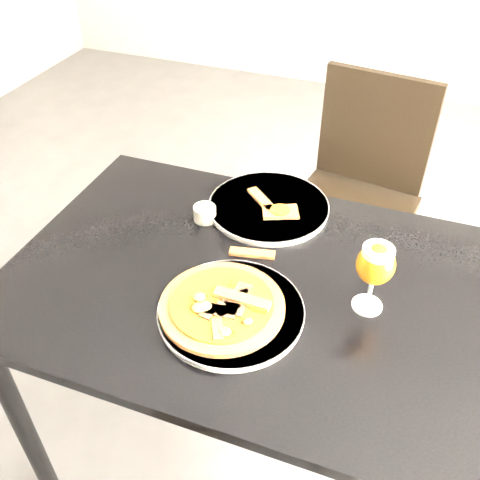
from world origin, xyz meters
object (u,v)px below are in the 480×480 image
at_px(dining_table, 256,306).
at_px(pizza, 223,305).
at_px(chair_far, 356,194).
at_px(beer_glass, 376,265).

relative_size(dining_table, pizza, 4.33).
xyz_separation_m(chair_far, beer_glass, (0.15, -0.79, 0.37)).
bearing_deg(pizza, dining_table, 75.31).
bearing_deg(beer_glass, chair_far, 100.42).
relative_size(chair_far, pizza, 3.33).
relative_size(dining_table, beer_glass, 6.89).
height_order(chair_far, pizza, chair_far).
relative_size(chair_far, beer_glass, 5.29).
xyz_separation_m(dining_table, chair_far, (0.12, 0.80, -0.15)).
bearing_deg(beer_glass, pizza, -155.47).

